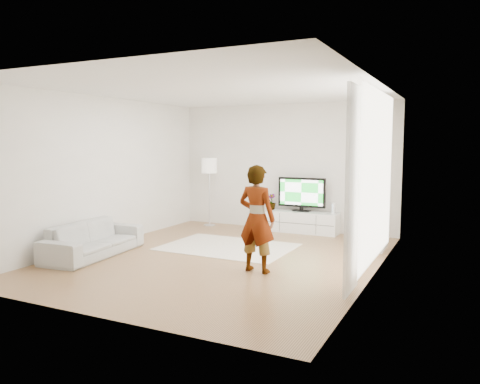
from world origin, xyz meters
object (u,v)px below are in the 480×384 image
at_px(rug, 228,247).
at_px(player, 257,219).
at_px(media_console, 301,222).
at_px(floor_lamp, 209,169).
at_px(television, 302,193).
at_px(sofa, 94,239).

distance_m(rug, player, 1.94).
distance_m(media_console, floor_lamp, 2.48).
relative_size(media_console, floor_lamp, 1.03).
bearing_deg(media_console, floor_lamp, -176.74).
height_order(television, player, player).
bearing_deg(television, player, -82.86).
bearing_deg(floor_lamp, player, -50.47).
xyz_separation_m(rug, floor_lamp, (-1.46, 1.87, 1.34)).
xyz_separation_m(television, player, (0.42, -3.34, -0.04)).
bearing_deg(player, rug, -43.07).
xyz_separation_m(television, floor_lamp, (-2.21, -0.15, 0.48)).
distance_m(television, player, 3.37).
height_order(player, sofa, player).
distance_m(player, floor_lamp, 4.16).
relative_size(player, floor_lamp, 1.02).
xyz_separation_m(media_console, television, (0.00, 0.03, 0.63)).
relative_size(media_console, rug, 0.69).
relative_size(rug, player, 1.46).
xyz_separation_m(media_console, sofa, (-2.54, -3.58, 0.06)).
height_order(media_console, floor_lamp, floor_lamp).
distance_m(television, floor_lamp, 2.27).
bearing_deg(sofa, television, -40.95).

